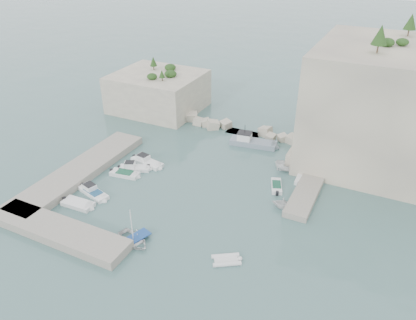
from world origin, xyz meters
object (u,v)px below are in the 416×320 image
at_px(motorboat_b, 135,170).
at_px(work_boat, 253,145).
at_px(motorboat_d, 94,195).
at_px(tender_east_c, 302,179).
at_px(tender_east_a, 284,208).
at_px(tender_east_d, 291,171).
at_px(motorboat_a, 147,164).
at_px(tender_east_b, 276,188).
at_px(motorboat_c, 125,175).
at_px(motorboat_e, 78,206).
at_px(inflatable_dinghy, 226,261).
at_px(rowboat, 134,242).

xyz_separation_m(motorboat_b, work_boat, (12.85, 14.99, 0.00)).
bearing_deg(motorboat_d, tender_east_c, 50.19).
distance_m(tender_east_a, tender_east_d, 9.27).
xyz_separation_m(motorboat_a, work_boat, (12.18, 12.70, 0.00)).
height_order(motorboat_b, tender_east_b, motorboat_b).
distance_m(motorboat_b, motorboat_d, 7.78).
distance_m(tender_east_b, tender_east_d, 5.10).
xyz_separation_m(motorboat_c, tender_east_c, (23.03, 10.17, 0.00)).
bearing_deg(motorboat_b, work_boat, 25.81).
distance_m(motorboat_a, motorboat_c, 4.31).
distance_m(motorboat_d, tender_east_c, 28.73).
bearing_deg(tender_east_d, tender_east_c, -139.66).
bearing_deg(work_boat, motorboat_e, -126.75).
xyz_separation_m(motorboat_d, tender_east_d, (21.91, 17.31, 0.00)).
relative_size(motorboat_c, motorboat_d, 0.84).
xyz_separation_m(inflatable_dinghy, work_boat, (-6.83, 26.32, 0.00)).
relative_size(motorboat_d, tender_east_d, 1.14).
bearing_deg(tender_east_d, inflatable_dinghy, 161.97).
bearing_deg(rowboat, inflatable_dinghy, -60.86).
xyz_separation_m(motorboat_c, tender_east_d, (21.05, 11.53, 0.00)).
relative_size(motorboat_a, rowboat, 1.30).
height_order(motorboat_b, motorboat_e, motorboat_b).
distance_m(inflatable_dinghy, tender_east_c, 19.83).
bearing_deg(inflatable_dinghy, tender_east_a, 44.25).
bearing_deg(tender_east_c, motorboat_b, 107.07).
bearing_deg(motorboat_a, motorboat_d, -90.23).
bearing_deg(motorboat_a, tender_east_d, 30.52).
distance_m(tender_east_c, work_boat, 11.92).
xyz_separation_m(inflatable_dinghy, tender_east_d, (1.03, 20.95, 0.00)).
bearing_deg(rowboat, work_boat, 11.62).
bearing_deg(tender_east_c, inflatable_dinghy, 168.31).
bearing_deg(inflatable_dinghy, motorboat_e, 144.99).
xyz_separation_m(motorboat_a, motorboat_e, (-1.98, -12.79, 0.00)).
bearing_deg(rowboat, tender_east_d, -7.78).
relative_size(motorboat_c, motorboat_e, 1.00).
xyz_separation_m(motorboat_d, work_boat, (14.05, 22.68, 0.00)).
bearing_deg(tender_east_b, inflatable_dinghy, 157.94).
distance_m(motorboat_d, rowboat, 11.68).
height_order(tender_east_a, tender_east_c, tender_east_a).
bearing_deg(motorboat_b, inflatable_dinghy, -53.54).
height_order(motorboat_a, work_boat, work_boat).
distance_m(rowboat, tender_east_b, 20.89).
bearing_deg(tender_east_d, tender_east_a, 175.37).
relative_size(motorboat_b, tender_east_c, 1.11).
bearing_deg(motorboat_c, tender_east_c, 16.19).
height_order(motorboat_c, tender_east_c, same).
height_order(motorboat_a, rowboat, motorboat_a).
relative_size(motorboat_b, motorboat_c, 1.05).
bearing_deg(motorboat_d, motorboat_c, 97.94).
height_order(motorboat_b, motorboat_d, same).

